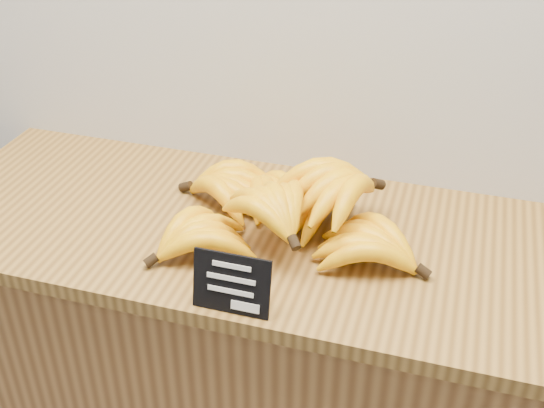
% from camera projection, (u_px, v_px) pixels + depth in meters
% --- Properties ---
extents(counter, '(1.51, 0.50, 0.90)m').
position_uv_depth(counter, '(278.00, 401.00, 1.57)').
color(counter, '#8E5E2E').
rests_on(counter, ground).
extents(counter_top, '(1.44, 0.54, 0.03)m').
position_uv_depth(counter_top, '(279.00, 236.00, 1.32)').
color(counter_top, olive).
rests_on(counter_top, counter).
extents(chalkboard_sign, '(0.13, 0.03, 0.10)m').
position_uv_depth(chalkboard_sign, '(231.00, 284.00, 1.09)').
color(chalkboard_sign, black).
rests_on(chalkboard_sign, counter_top).
extents(banana_pile, '(0.52, 0.38, 0.13)m').
position_uv_depth(banana_pile, '(286.00, 209.00, 1.28)').
color(banana_pile, '#F6B409').
rests_on(banana_pile, counter_top).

